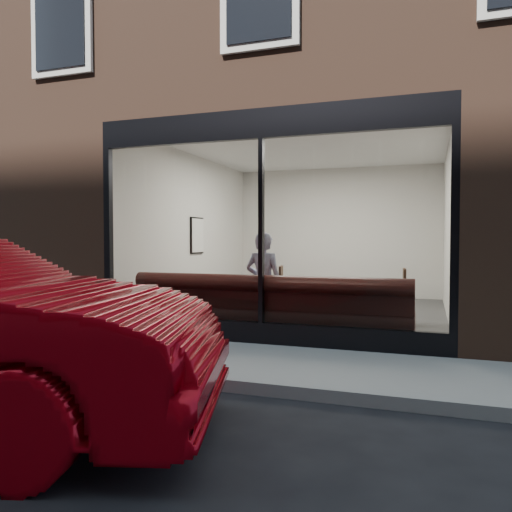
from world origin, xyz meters
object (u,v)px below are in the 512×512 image
(cafe_table_left, at_px, (231,280))
(banquette, at_px, (270,323))
(person, at_px, (264,284))
(cafe_table_right, at_px, (337,285))
(cafe_chair_left, at_px, (271,305))
(cafe_chair_right, at_px, (392,311))

(cafe_table_left, bearing_deg, banquette, -46.45)
(person, bearing_deg, cafe_table_right, -149.61)
(banquette, xyz_separation_m, person, (-0.16, 0.20, 0.55))
(cafe_table_right, xyz_separation_m, cafe_chair_left, (-1.41, 1.11, -0.50))
(banquette, relative_size, cafe_table_right, 7.18)
(banquette, relative_size, person, 2.59)
(cafe_table_left, bearing_deg, person, -45.57)
(cafe_chair_right, bearing_deg, person, 36.25)
(cafe_table_right, xyz_separation_m, cafe_chair_right, (0.74, 1.03, -0.50))
(banquette, distance_m, cafe_chair_right, 2.36)
(cafe_table_right, bearing_deg, cafe_chair_left, 141.83)
(banquette, distance_m, cafe_chair_left, 1.91)
(person, height_order, cafe_table_right, person)
(cafe_table_right, bearing_deg, person, -153.14)
(person, relative_size, cafe_chair_right, 3.47)
(banquette, height_order, cafe_table_left, cafe_table_left)
(banquette, bearing_deg, cafe_chair_left, 107.09)
(cafe_chair_left, distance_m, cafe_chair_right, 2.16)
(banquette, xyz_separation_m, cafe_chair_left, (-0.56, 1.83, 0.01))
(cafe_table_left, bearing_deg, cafe_chair_right, 13.61)
(person, relative_size, cafe_chair_left, 3.39)
(banquette, bearing_deg, cafe_chair_right, 47.51)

